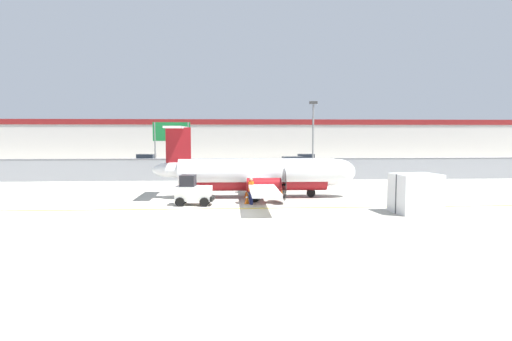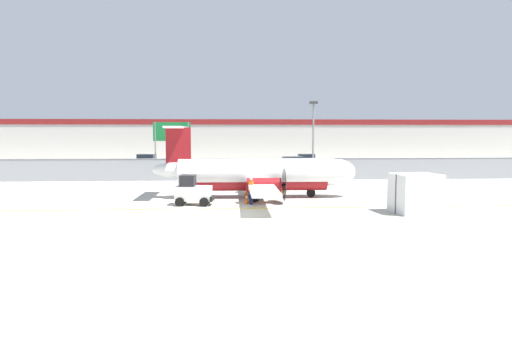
{
  "view_description": "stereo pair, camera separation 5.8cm",
  "coord_description": "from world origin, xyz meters",
  "px_view_note": "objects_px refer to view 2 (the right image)",
  "views": [
    {
      "loc": [
        -0.78,
        -24.79,
        4.49
      ],
      "look_at": [
        1.25,
        7.53,
        1.8
      ],
      "focal_mm": 32.0,
      "sensor_mm": 36.0,
      "label": 1
    },
    {
      "loc": [
        -0.72,
        -24.79,
        4.49
      ],
      "look_at": [
        1.25,
        7.53,
        1.8
      ],
      "focal_mm": 32.0,
      "sensor_mm": 36.0,
      "label": 2
    }
  ],
  "objects_px": {
    "traffic_cone_near_right": "(282,190)",
    "traffic_cone_far_right": "(184,193)",
    "traffic_cone_far_left": "(247,199)",
    "apron_light_pole": "(313,135)",
    "parked_car_1": "(147,160)",
    "highway_sign": "(172,136)",
    "parked_car_3": "(226,166)",
    "parked_car_5": "(292,163)",
    "parked_car_2": "(179,161)",
    "parked_car_7": "(365,166)",
    "traffic_cone_near_left": "(246,193)",
    "baggage_tug": "(193,191)",
    "parked_car_4": "(254,166)",
    "parked_car_6": "(307,160)",
    "parked_car_0": "(80,168)",
    "commuter_airplane": "(260,175)",
    "ground_crew_worker": "(251,189)",
    "cargo_container": "(415,193)"
  },
  "relations": [
    {
      "from": "cargo_container",
      "to": "parked_car_5",
      "type": "xyz_separation_m",
      "value": [
        -2.98,
        28.63,
        -0.21
      ]
    },
    {
      "from": "traffic_cone_near_right",
      "to": "highway_sign",
      "type": "xyz_separation_m",
      "value": [
        -9.33,
        11.67,
        3.83
      ]
    },
    {
      "from": "baggage_tug",
      "to": "parked_car_4",
      "type": "bearing_deg",
      "value": 82.81
    },
    {
      "from": "commuter_airplane",
      "to": "apron_light_pole",
      "type": "distance_m",
      "value": 10.84
    },
    {
      "from": "ground_crew_worker",
      "to": "parked_car_1",
      "type": "bearing_deg",
      "value": 90.63
    },
    {
      "from": "baggage_tug",
      "to": "parked_car_4",
      "type": "xyz_separation_m",
      "value": [
        4.96,
        20.73,
        0.04
      ]
    },
    {
      "from": "parked_car_3",
      "to": "parked_car_5",
      "type": "bearing_deg",
      "value": 36.07
    },
    {
      "from": "traffic_cone_near_left",
      "to": "parked_car_1",
      "type": "xyz_separation_m",
      "value": [
        -11.81,
        28.83,
        0.58
      ]
    },
    {
      "from": "baggage_tug",
      "to": "parked_car_0",
      "type": "relative_size",
      "value": 0.57
    },
    {
      "from": "ground_crew_worker",
      "to": "parked_car_3",
      "type": "relative_size",
      "value": 0.39
    },
    {
      "from": "parked_car_5",
      "to": "parked_car_1",
      "type": "bearing_deg",
      "value": -27.78
    },
    {
      "from": "parked_car_1",
      "to": "highway_sign",
      "type": "relative_size",
      "value": 0.8
    },
    {
      "from": "traffic_cone_far_left",
      "to": "cargo_container",
      "type": "bearing_deg",
      "value": -22.9
    },
    {
      "from": "parked_car_0",
      "to": "parked_car_4",
      "type": "height_order",
      "value": "same"
    },
    {
      "from": "parked_car_3",
      "to": "ground_crew_worker",
      "type": "bearing_deg",
      "value": -79.79
    },
    {
      "from": "commuter_airplane",
      "to": "parked_car_4",
      "type": "bearing_deg",
      "value": 88.78
    },
    {
      "from": "parked_car_7",
      "to": "traffic_cone_near_right",
      "type": "bearing_deg",
      "value": 47.38
    },
    {
      "from": "traffic_cone_near_left",
      "to": "parked_car_0",
      "type": "bearing_deg",
      "value": 134.9
    },
    {
      "from": "parked_car_7",
      "to": "highway_sign",
      "type": "distance_m",
      "value": 20.99
    },
    {
      "from": "traffic_cone_near_left",
      "to": "traffic_cone_near_right",
      "type": "height_order",
      "value": "same"
    },
    {
      "from": "cargo_container",
      "to": "traffic_cone_near_right",
      "type": "relative_size",
      "value": 4.17
    },
    {
      "from": "ground_crew_worker",
      "to": "cargo_container",
      "type": "bearing_deg",
      "value": -41.26
    },
    {
      "from": "traffic_cone_far_right",
      "to": "parked_car_1",
      "type": "height_order",
      "value": "parked_car_1"
    },
    {
      "from": "parked_car_6",
      "to": "traffic_cone_near_right",
      "type": "bearing_deg",
      "value": -98.4
    },
    {
      "from": "parked_car_2",
      "to": "parked_car_5",
      "type": "bearing_deg",
      "value": -19.81
    },
    {
      "from": "ground_crew_worker",
      "to": "parked_car_6",
      "type": "relative_size",
      "value": 0.39
    },
    {
      "from": "traffic_cone_far_left",
      "to": "apron_light_pole",
      "type": "xyz_separation_m",
      "value": [
        6.42,
        11.71,
        3.99
      ]
    },
    {
      "from": "traffic_cone_near_right",
      "to": "parked_car_3",
      "type": "xyz_separation_m",
      "value": [
        -4.16,
        15.85,
        0.58
      ]
    },
    {
      "from": "parked_car_6",
      "to": "highway_sign",
      "type": "distance_m",
      "value": 21.93
    },
    {
      "from": "traffic_cone_far_left",
      "to": "parked_car_1",
      "type": "xyz_separation_m",
      "value": [
        -11.72,
        31.65,
        0.58
      ]
    },
    {
      "from": "cargo_container",
      "to": "apron_light_pole",
      "type": "xyz_separation_m",
      "value": [
        -2.87,
        15.63,
        3.2
      ]
    },
    {
      "from": "parked_car_7",
      "to": "traffic_cone_far_left",
      "type": "bearing_deg",
      "value": 47.89
    },
    {
      "from": "apron_light_pole",
      "to": "traffic_cone_far_right",
      "type": "bearing_deg",
      "value": -140.85
    },
    {
      "from": "traffic_cone_near_right",
      "to": "parked_car_0",
      "type": "relative_size",
      "value": 0.15
    },
    {
      "from": "traffic_cone_far_left",
      "to": "parked_car_5",
      "type": "height_order",
      "value": "parked_car_5"
    },
    {
      "from": "baggage_tug",
      "to": "parked_car_3",
      "type": "height_order",
      "value": "baggage_tug"
    },
    {
      "from": "traffic_cone_near_right",
      "to": "traffic_cone_far_right",
      "type": "bearing_deg",
      "value": -169.73
    },
    {
      "from": "baggage_tug",
      "to": "ground_crew_worker",
      "type": "relative_size",
      "value": 1.43
    },
    {
      "from": "traffic_cone_far_right",
      "to": "highway_sign",
      "type": "height_order",
      "value": "highway_sign"
    },
    {
      "from": "traffic_cone_near_right",
      "to": "highway_sign",
      "type": "height_order",
      "value": "highway_sign"
    },
    {
      "from": "parked_car_5",
      "to": "parked_car_3",
      "type": "bearing_deg",
      "value": 23.77
    },
    {
      "from": "traffic_cone_near_right",
      "to": "apron_light_pole",
      "type": "bearing_deg",
      "value": 63.58
    },
    {
      "from": "commuter_airplane",
      "to": "traffic_cone_far_right",
      "type": "height_order",
      "value": "commuter_airplane"
    },
    {
      "from": "parked_car_7",
      "to": "traffic_cone_near_left",
      "type": "bearing_deg",
      "value": 43.93
    },
    {
      "from": "cargo_container",
      "to": "parked_car_7",
      "type": "xyz_separation_m",
      "value": [
        4.45,
        23.97,
        -0.21
      ]
    },
    {
      "from": "parked_car_6",
      "to": "apron_light_pole",
      "type": "distance_m",
      "value": 19.6
    },
    {
      "from": "commuter_airplane",
      "to": "parked_car_7",
      "type": "xyz_separation_m",
      "value": [
        12.68,
        17.35,
        -0.71
      ]
    },
    {
      "from": "parked_car_2",
      "to": "parked_car_5",
      "type": "relative_size",
      "value": 0.97
    },
    {
      "from": "parked_car_2",
      "to": "apron_light_pole",
      "type": "height_order",
      "value": "apron_light_pole"
    },
    {
      "from": "traffic_cone_far_left",
      "to": "parked_car_1",
      "type": "height_order",
      "value": "parked_car_1"
    }
  ]
}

